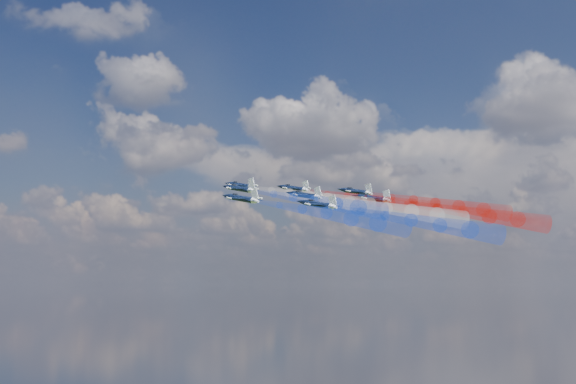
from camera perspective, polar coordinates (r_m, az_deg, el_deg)
The scene contains 16 objects.
jet_lead at distance 193.36m, azimuth -3.76°, elevation 0.52°, with size 9.68×12.10×3.23m, color black, non-canonical shape.
trail_lead at distance 176.36m, azimuth 1.63°, elevation -0.33°, with size 4.03×38.21×4.03m, color white, non-canonical shape.
jet_inner_left at distance 178.11m, azimuth -3.82°, elevation 0.26°, with size 9.68×12.10×3.23m, color black, non-canonical shape.
trail_inner_left at distance 161.17m, azimuth 2.06°, elevation -0.69°, with size 4.03×38.21×4.03m, color blue, non-canonical shape.
jet_inner_right at distance 191.28m, azimuth 0.47°, elevation 0.28°, with size 9.68×12.10×3.23m, color black, non-canonical shape.
trail_inner_right at distance 175.69m, azimuth 6.29°, elevation -0.59°, with size 4.03×38.21×4.03m, color red, non-canonical shape.
jet_outer_left at distance 159.24m, azimuth -3.69°, elevation -0.52°, with size 9.68×12.10×3.23m, color black, non-canonical shape.
trail_outer_left at distance 142.50m, azimuth 2.99°, elevation -1.69°, with size 4.03×38.21×4.03m, color blue, non-canonical shape.
jet_center_third at distance 174.67m, azimuth 1.33°, elevation -0.25°, with size 9.68×12.10×3.23m, color black, non-canonical shape.
trail_center_third at distance 159.50m, azimuth 7.83°, elevation -1.27°, with size 4.03×38.21×4.03m, color white, non-canonical shape.
jet_outer_right at distance 192.11m, azimuth 5.38°, elevation 0.04°, with size 9.68×12.10×3.23m, color black, non-canonical shape.
trail_outer_right at distance 178.25m, azimuth 11.56°, elevation -0.85°, with size 4.03×38.21×4.03m, color red, non-canonical shape.
jet_rear_left at distance 158.56m, azimuth 2.38°, elevation -0.99°, with size 9.68×12.10×3.23m, color black, non-canonical shape.
trail_rear_left at distance 143.91m, azimuth 9.72°, elevation -2.20°, with size 4.03×38.21×4.03m, color blue, non-canonical shape.
jet_rear_right at distance 174.37m, azimuth 6.67°, elevation -0.50°, with size 9.68×12.10×3.23m, color black, non-canonical shape.
trail_rear_right at distance 161.12m, azimuth 13.63°, elevation -1.52°, with size 4.03×38.21×4.03m, color red, non-canonical shape.
Camera 1 is at (119.77, -154.84, 140.74)m, focal length 45.06 mm.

